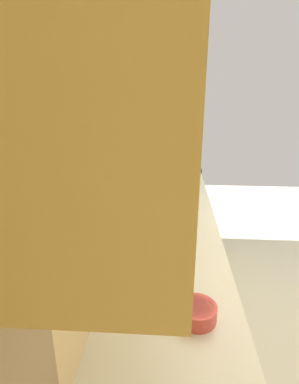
% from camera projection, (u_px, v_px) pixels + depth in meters
% --- Properties ---
extents(wall_back, '(4.48, 0.12, 2.68)m').
position_uv_depth(wall_back, '(112.00, 160.00, 2.00)').
color(wall_back, '#E7C07D').
rests_on(wall_back, ground_plane).
extents(counter_run, '(3.54, 0.65, 0.89)m').
position_uv_depth(counter_run, '(167.00, 322.00, 1.91)').
color(counter_run, '#E3CB74').
rests_on(counter_run, ground_plane).
extents(upper_cabinets, '(2.51, 0.33, 0.57)m').
position_uv_depth(upper_cabinets, '(141.00, 70.00, 1.43)').
color(upper_cabinets, '#E4C870').
extents(oven_range, '(0.67, 0.67, 1.07)m').
position_uv_depth(oven_range, '(171.00, 196.00, 3.87)').
color(oven_range, black).
rests_on(oven_range, ground_plane).
extents(microwave, '(0.51, 0.36, 0.33)m').
position_uv_depth(microwave, '(168.00, 168.00, 2.86)').
color(microwave, white).
rests_on(microwave, counter_run).
extents(bowl, '(0.17, 0.17, 0.07)m').
position_uv_depth(bowl, '(197.00, 312.00, 1.30)').
color(bowl, '#D84C47').
rests_on(bowl, counter_run).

